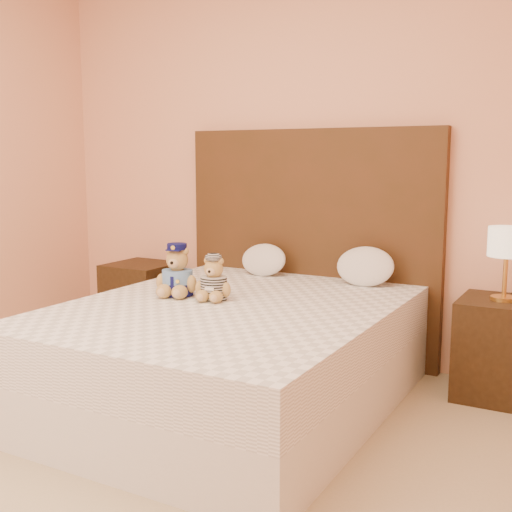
{
  "coord_description": "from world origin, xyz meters",
  "views": [
    {
      "loc": [
        1.72,
        -1.63,
        1.32
      ],
      "look_at": [
        0.01,
        1.45,
        0.77
      ],
      "focal_mm": 45.0,
      "sensor_mm": 36.0,
      "label": 1
    }
  ],
  "objects_px": {
    "bed": "(231,354)",
    "nightstand_left": "(142,300)",
    "teddy_police": "(177,270)",
    "teddy_prisoner": "(214,278)",
    "pillow_left": "(264,258)",
    "nightstand_right": "(501,349)",
    "lamp": "(507,246)",
    "pillow_right": "(365,264)"
  },
  "relations": [
    {
      "from": "bed",
      "to": "nightstand_left",
      "type": "distance_m",
      "value": 1.48
    },
    {
      "from": "bed",
      "to": "teddy_police",
      "type": "relative_size",
      "value": 6.86
    },
    {
      "from": "teddy_police",
      "to": "bed",
      "type": "bearing_deg",
      "value": -18.02
    },
    {
      "from": "teddy_prisoner",
      "to": "pillow_left",
      "type": "bearing_deg",
      "value": 87.01
    },
    {
      "from": "nightstand_right",
      "to": "teddy_prisoner",
      "type": "distance_m",
      "value": 1.63
    },
    {
      "from": "nightstand_left",
      "to": "teddy_prisoner",
      "type": "distance_m",
      "value": 1.41
    },
    {
      "from": "bed",
      "to": "teddy_prisoner",
      "type": "distance_m",
      "value": 0.42
    },
    {
      "from": "bed",
      "to": "lamp",
      "type": "xyz_separation_m",
      "value": [
        1.25,
        0.8,
        0.57
      ]
    },
    {
      "from": "nightstand_left",
      "to": "pillow_left",
      "type": "height_order",
      "value": "pillow_left"
    },
    {
      "from": "teddy_police",
      "to": "teddy_prisoner",
      "type": "height_order",
      "value": "teddy_police"
    },
    {
      "from": "nightstand_right",
      "to": "pillow_left",
      "type": "height_order",
      "value": "pillow_left"
    },
    {
      "from": "bed",
      "to": "lamp",
      "type": "relative_size",
      "value": 5.0
    },
    {
      "from": "pillow_right",
      "to": "pillow_left",
      "type": "bearing_deg",
      "value": 180.0
    },
    {
      "from": "nightstand_left",
      "to": "pillow_right",
      "type": "relative_size",
      "value": 1.53
    },
    {
      "from": "teddy_prisoner",
      "to": "nightstand_left",
      "type": "bearing_deg",
      "value": 134.33
    },
    {
      "from": "nightstand_left",
      "to": "pillow_right",
      "type": "bearing_deg",
      "value": 1.01
    },
    {
      "from": "nightstand_left",
      "to": "lamp",
      "type": "relative_size",
      "value": 1.38
    },
    {
      "from": "bed",
      "to": "teddy_police",
      "type": "xyz_separation_m",
      "value": [
        -0.37,
        0.03,
        0.42
      ]
    },
    {
      "from": "bed",
      "to": "nightstand_right",
      "type": "relative_size",
      "value": 3.64
    },
    {
      "from": "nightstand_left",
      "to": "pillow_left",
      "type": "xyz_separation_m",
      "value": [
        1.0,
        0.03,
        0.39
      ]
    },
    {
      "from": "nightstand_right",
      "to": "teddy_police",
      "type": "relative_size",
      "value": 1.89
    },
    {
      "from": "nightstand_left",
      "to": "teddy_prisoner",
      "type": "relative_size",
      "value": 2.3
    },
    {
      "from": "lamp",
      "to": "teddy_prisoner",
      "type": "bearing_deg",
      "value": -151.2
    },
    {
      "from": "nightstand_left",
      "to": "pillow_left",
      "type": "distance_m",
      "value": 1.07
    },
    {
      "from": "lamp",
      "to": "teddy_police",
      "type": "relative_size",
      "value": 1.37
    },
    {
      "from": "pillow_left",
      "to": "teddy_prisoner",
      "type": "bearing_deg",
      "value": -81.5
    },
    {
      "from": "bed",
      "to": "teddy_prisoner",
      "type": "xyz_separation_m",
      "value": [
        -0.13,
        0.04,
        0.39
      ]
    },
    {
      "from": "nightstand_left",
      "to": "lamp",
      "type": "bearing_deg",
      "value": 0.0
    },
    {
      "from": "nightstand_right",
      "to": "lamp",
      "type": "distance_m",
      "value": 0.57
    },
    {
      "from": "nightstand_left",
      "to": "nightstand_right",
      "type": "bearing_deg",
      "value": 0.0
    },
    {
      "from": "pillow_left",
      "to": "nightstand_right",
      "type": "bearing_deg",
      "value": -1.15
    },
    {
      "from": "pillow_right",
      "to": "nightstand_right",
      "type": "bearing_deg",
      "value": -2.14
    },
    {
      "from": "bed",
      "to": "pillow_right",
      "type": "xyz_separation_m",
      "value": [
        0.45,
        0.83,
        0.4
      ]
    },
    {
      "from": "bed",
      "to": "nightstand_left",
      "type": "bearing_deg",
      "value": 147.38
    },
    {
      "from": "lamp",
      "to": "teddy_prisoner",
      "type": "distance_m",
      "value": 1.59
    },
    {
      "from": "nightstand_left",
      "to": "teddy_prisoner",
      "type": "xyz_separation_m",
      "value": [
        1.12,
        -0.76,
        0.39
      ]
    },
    {
      "from": "pillow_left",
      "to": "pillow_right",
      "type": "height_order",
      "value": "pillow_right"
    },
    {
      "from": "lamp",
      "to": "pillow_left",
      "type": "height_order",
      "value": "lamp"
    },
    {
      "from": "bed",
      "to": "teddy_police",
      "type": "distance_m",
      "value": 0.56
    },
    {
      "from": "nightstand_left",
      "to": "teddy_prisoner",
      "type": "bearing_deg",
      "value": -34.17
    },
    {
      "from": "nightstand_left",
      "to": "teddy_police",
      "type": "height_order",
      "value": "teddy_police"
    },
    {
      "from": "teddy_police",
      "to": "pillow_left",
      "type": "relative_size",
      "value": 0.92
    }
  ]
}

